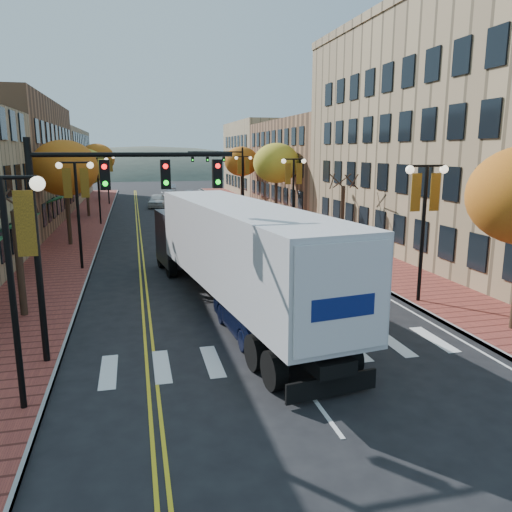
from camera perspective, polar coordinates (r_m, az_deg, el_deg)
ground at (r=15.12m, az=5.12°, el=-14.06°), size 200.00×200.00×0.00m
sidewalk_left at (r=46.02m, az=-19.27°, el=3.09°), size 4.00×85.00×0.15m
sidewalk_right at (r=47.75m, az=2.79°, el=4.04°), size 4.00×85.00×0.15m
building_left_far at (r=74.91m, az=-23.72°, el=9.51°), size 12.00×26.00×9.50m
building_right_near at (r=36.89m, az=25.41°, el=12.18°), size 15.00×28.00×15.00m
building_right_mid at (r=59.48m, az=9.13°, el=10.22°), size 15.00×24.00×10.00m
building_right_far at (r=80.21m, az=2.95°, el=11.11°), size 15.00×20.00×11.00m
tree_left_a at (r=21.76m, az=-25.41°, el=-0.81°), size 0.28×0.28×4.20m
tree_left_b at (r=37.12m, az=-21.02°, el=9.35°), size 4.48×4.48×7.21m
tree_left_c at (r=53.05m, az=-18.91°, el=9.61°), size 4.16×4.16×6.69m
tree_left_d at (r=70.98m, az=-17.71°, el=10.56°), size 4.61×4.61×7.42m
tree_right_b at (r=33.94m, az=9.82°, el=4.36°), size 0.28×0.28×4.20m
tree_right_c at (r=48.75m, az=2.35°, el=10.54°), size 4.48×4.48×7.21m
tree_right_d at (r=64.28m, az=-1.67°, el=10.74°), size 4.35×4.35×7.00m
lamp_left_a at (r=13.38m, az=-26.52°, el=0.68°), size 1.96×0.36×6.05m
lamp_left_b at (r=29.08m, az=-19.79°, el=6.65°), size 1.96×0.36×6.05m
lamp_left_c at (r=46.99m, az=-17.62°, el=8.55°), size 1.96×0.36×6.05m
lamp_left_d at (r=64.94m, az=-16.64°, el=9.39°), size 1.96×0.36×6.05m
lamp_right_a at (r=22.44m, az=18.71°, el=5.37°), size 1.96×0.36×6.05m
lamp_right_b at (r=38.80m, az=4.31°, el=8.47°), size 1.96×0.36×6.05m
lamp_right_c at (r=56.18m, az=-1.45°, el=9.55°), size 1.96×0.36×6.05m
traffic_mast_near at (r=15.95m, az=-17.30°, el=5.31°), size 6.10×0.35×7.00m
traffic_mast_far at (r=55.75m, az=-3.51°, el=10.17°), size 6.10×0.34×7.00m
semi_truck at (r=20.79m, az=-3.00°, el=1.00°), size 5.36×18.54×4.58m
navy_sedan at (r=18.28m, az=-0.45°, el=-6.56°), size 2.13×5.08×1.63m
black_suv at (r=22.20m, az=4.69°, el=-3.69°), size 2.58×4.86×1.30m
car_far_white at (r=60.88m, az=-11.24°, el=6.23°), size 2.54×5.00×1.63m
car_far_silver at (r=71.72m, az=-7.69°, el=6.99°), size 1.98×4.15×1.17m
car_far_oncoming at (r=82.21m, az=-9.64°, el=7.62°), size 1.81×4.27×1.37m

